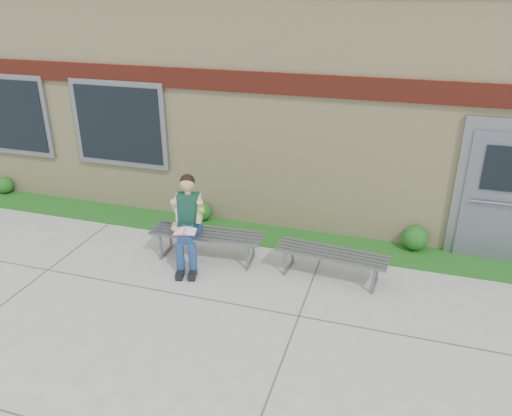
% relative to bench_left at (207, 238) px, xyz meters
% --- Properties ---
extents(ground, '(80.00, 80.00, 0.00)m').
position_rel_bench_left_xyz_m(ground, '(0.76, -1.59, -0.36)').
color(ground, '#9E9E99').
rests_on(ground, ground).
extents(grass_strip, '(16.00, 0.80, 0.02)m').
position_rel_bench_left_xyz_m(grass_strip, '(0.76, 1.01, -0.35)').
color(grass_strip, '#174713').
rests_on(grass_strip, ground).
extents(school_building, '(16.20, 6.22, 4.20)m').
position_rel_bench_left_xyz_m(school_building, '(0.76, 4.39, 1.74)').
color(school_building, beige).
rests_on(school_building, ground).
extents(bench_left, '(1.82, 0.61, 0.47)m').
position_rel_bench_left_xyz_m(bench_left, '(0.00, 0.00, 0.00)').
color(bench_left, slate).
rests_on(bench_left, ground).
extents(bench_right, '(1.70, 0.61, 0.43)m').
position_rel_bench_left_xyz_m(bench_right, '(2.00, 0.00, -0.03)').
color(bench_right, slate).
rests_on(bench_right, ground).
extents(girl, '(0.60, 0.92, 1.44)m').
position_rel_bench_left_xyz_m(girl, '(-0.21, -0.21, 0.38)').
color(girl, navy).
rests_on(girl, ground).
extents(shrub_west, '(0.34, 0.34, 0.34)m').
position_rel_bench_left_xyz_m(shrub_west, '(-5.11, 1.26, -0.17)').
color(shrub_west, '#174713').
rests_on(shrub_west, grass_strip).
extents(shrub_mid, '(0.35, 0.35, 0.35)m').
position_rel_bench_left_xyz_m(shrub_mid, '(-0.62, 1.26, -0.16)').
color(shrub_mid, '#174713').
rests_on(shrub_mid, grass_strip).
extents(shrub_east, '(0.42, 0.42, 0.42)m').
position_rel_bench_left_xyz_m(shrub_east, '(3.19, 1.26, -0.13)').
color(shrub_east, '#174713').
rests_on(shrub_east, grass_strip).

